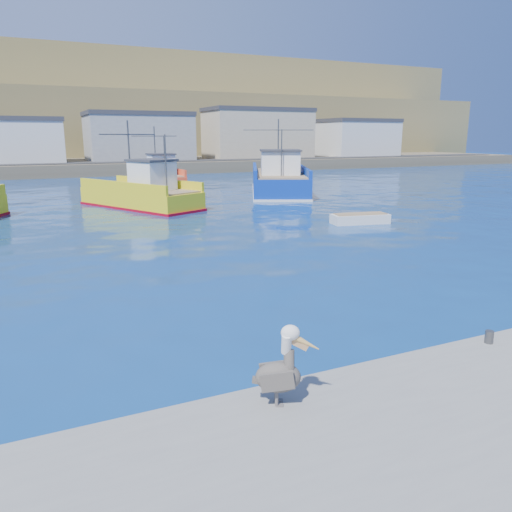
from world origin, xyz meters
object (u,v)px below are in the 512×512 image
(boat_orange, at_px, (159,176))
(skiff_far, at_px, (276,181))
(trawler_blue, at_px, (279,180))
(skiff_mid, at_px, (360,220))
(pelican, at_px, (281,371))
(trawler_yellow_b, at_px, (142,194))

(boat_orange, height_order, skiff_far, boat_orange)
(trawler_blue, bearing_deg, boat_orange, 128.30)
(skiff_mid, height_order, pelican, pelican)
(trawler_yellow_b, height_order, skiff_mid, trawler_yellow_b)
(trawler_blue, height_order, skiff_far, trawler_blue)
(trawler_yellow_b, height_order, trawler_blue, trawler_blue)
(trawler_yellow_b, distance_m, trawler_blue, 14.48)
(trawler_blue, distance_m, skiff_mid, 17.35)
(trawler_blue, distance_m, skiff_far, 9.19)
(trawler_yellow_b, xyz_separation_m, skiff_far, (17.70, 12.73, -0.70))
(boat_orange, relative_size, pelican, 6.10)
(trawler_blue, xyz_separation_m, pelican, (-17.86, -34.45, -0.03))
(skiff_mid, xyz_separation_m, skiff_far, (7.17, 25.28, 0.05))
(trawler_yellow_b, xyz_separation_m, pelican, (-4.10, -29.98, 0.15))
(trawler_blue, relative_size, skiff_mid, 3.97)
(skiff_far, bearing_deg, trawler_blue, -115.49)
(boat_orange, bearing_deg, trawler_blue, -51.70)
(trawler_yellow_b, height_order, boat_orange, trawler_yellow_b)
(trawler_yellow_b, bearing_deg, skiff_mid, -49.98)
(boat_orange, height_order, skiff_mid, boat_orange)
(skiff_mid, bearing_deg, skiff_far, 74.17)
(boat_orange, bearing_deg, skiff_mid, -79.10)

